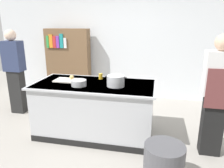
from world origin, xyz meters
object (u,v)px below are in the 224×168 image
at_px(person_guest, 15,70).
at_px(juice_cup, 101,76).
at_px(mixing_bowl, 79,83).
at_px(person_chef, 216,94).
at_px(onion, 72,77).
at_px(trash_bin, 163,165).
at_px(stock_pot, 116,81).
at_px(bookshelf, 68,63).

bearing_deg(person_guest, juice_cup, 86.20).
relative_size(mixing_bowl, juice_cup, 2.37).
height_order(juice_cup, person_chef, person_chef).
relative_size(onion, person_guest, 0.04).
xyz_separation_m(mixing_bowl, person_guest, (-1.65, 0.72, -0.04)).
bearing_deg(trash_bin, mixing_bowl, 147.92).
relative_size(stock_pot, person_chef, 0.20).
bearing_deg(bookshelf, person_guest, -116.61).
relative_size(person_chef, bookshelf, 1.01).
bearing_deg(person_chef, trash_bin, 146.65).
height_order(mixing_bowl, trash_bin, mixing_bowl).
height_order(onion, bookshelf, bookshelf).
bearing_deg(bookshelf, onion, -64.92).
bearing_deg(person_guest, stock_pot, 78.54).
relative_size(person_guest, bookshelf, 1.01).
bearing_deg(bookshelf, trash_bin, -50.03).
height_order(onion, person_guest, person_guest).
bearing_deg(juice_cup, mixing_bowl, -116.37).
xyz_separation_m(mixing_bowl, bookshelf, (-1.02, 1.97, -0.09)).
height_order(onion, stock_pot, stock_pot).
distance_m(mixing_bowl, person_chef, 1.99).
xyz_separation_m(juice_cup, trash_bin, (1.09, -1.28, -0.69)).
xyz_separation_m(onion, juice_cup, (0.46, 0.19, -0.01)).
distance_m(stock_pot, trash_bin, 1.40).
bearing_deg(juice_cup, person_guest, 172.03).
relative_size(mixing_bowl, bookshelf, 0.14).
bearing_deg(trash_bin, person_chef, 50.17).
bearing_deg(mixing_bowl, onion, 130.56).
xyz_separation_m(onion, stock_pot, (0.79, -0.17, 0.03)).
bearing_deg(onion, person_guest, 162.32).
distance_m(onion, mixing_bowl, 0.35).
relative_size(trash_bin, bookshelf, 0.31).
xyz_separation_m(juice_cup, person_guest, (-1.88, 0.26, -0.04)).
relative_size(onion, stock_pot, 0.22).
distance_m(mixing_bowl, trash_bin, 1.70).
bearing_deg(stock_pot, bookshelf, 130.40).
height_order(onion, juice_cup, juice_cup).
bearing_deg(mixing_bowl, trash_bin, -32.08).
distance_m(juice_cup, person_guest, 1.90).
xyz_separation_m(mixing_bowl, juice_cup, (0.23, 0.46, 0.00)).
bearing_deg(onion, juice_cup, 22.66).
bearing_deg(mixing_bowl, person_chef, -0.59).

